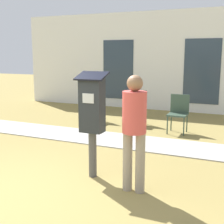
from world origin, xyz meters
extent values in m
cube|color=#A3A099|center=(0.00, 3.25, 0.01)|extent=(12.00, 1.10, 0.02)
cube|color=white|center=(0.00, 7.33, 1.60)|extent=(10.00, 0.24, 3.20)
cube|color=#2D3D4C|center=(-1.40, 7.20, 1.30)|extent=(1.10, 0.02, 2.00)
cube|color=#2D3D4C|center=(1.40, 7.20, 1.30)|extent=(1.10, 0.02, 2.00)
cylinder|color=#4C4C4C|center=(0.69, 1.25, 0.35)|extent=(0.12, 0.12, 0.70)
cube|color=#23282D|center=(0.69, 1.25, 1.10)|extent=(0.34, 0.22, 0.80)
cube|color=silver|center=(0.69, 1.13, 1.22)|extent=(0.18, 0.01, 0.14)
cube|color=black|center=(0.69, 1.25, 1.53)|extent=(0.44, 0.31, 0.12)
cylinder|color=gray|center=(1.34, 1.02, 0.41)|extent=(0.13, 0.13, 0.82)
cylinder|color=gray|center=(1.52, 1.02, 0.41)|extent=(0.13, 0.13, 0.82)
cylinder|color=#D14C47|center=(1.43, 1.02, 1.09)|extent=(0.32, 0.32, 0.55)
sphere|color=#8C6647|center=(1.43, 1.02, 1.48)|extent=(0.21, 0.21, 0.21)
cylinder|color=#334738|center=(-1.29, 4.56, 0.21)|extent=(0.03, 0.03, 0.42)
cylinder|color=#334738|center=(-0.91, 4.56, 0.21)|extent=(0.03, 0.03, 0.42)
cylinder|color=#334738|center=(-1.29, 4.94, 0.21)|extent=(0.03, 0.03, 0.42)
cylinder|color=#334738|center=(-0.91, 4.94, 0.21)|extent=(0.03, 0.03, 0.42)
cube|color=#334738|center=(-1.10, 4.75, 0.44)|extent=(0.44, 0.44, 0.04)
cube|color=#334738|center=(-1.10, 4.95, 0.68)|extent=(0.44, 0.04, 0.44)
cylinder|color=#334738|center=(-0.09, 4.66, 0.21)|extent=(0.03, 0.03, 0.42)
cylinder|color=#334738|center=(0.29, 4.66, 0.21)|extent=(0.03, 0.03, 0.42)
cylinder|color=#334738|center=(-0.09, 5.04, 0.21)|extent=(0.03, 0.03, 0.42)
cylinder|color=#334738|center=(0.29, 5.04, 0.21)|extent=(0.03, 0.03, 0.42)
cube|color=#334738|center=(0.10, 4.85, 0.44)|extent=(0.44, 0.44, 0.04)
cube|color=#334738|center=(0.10, 5.06, 0.68)|extent=(0.44, 0.04, 0.44)
cylinder|color=#334738|center=(1.10, 4.21, 0.21)|extent=(0.03, 0.03, 0.42)
cylinder|color=#334738|center=(1.48, 4.21, 0.21)|extent=(0.03, 0.03, 0.42)
cylinder|color=#334738|center=(1.10, 4.59, 0.21)|extent=(0.03, 0.03, 0.42)
cylinder|color=#334738|center=(1.48, 4.59, 0.21)|extent=(0.03, 0.03, 0.42)
cube|color=#334738|center=(1.29, 4.40, 0.44)|extent=(0.44, 0.44, 0.04)
cube|color=#334738|center=(1.29, 4.60, 0.68)|extent=(0.44, 0.04, 0.44)
camera|label=1|loc=(2.78, -2.75, 1.85)|focal=50.00mm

